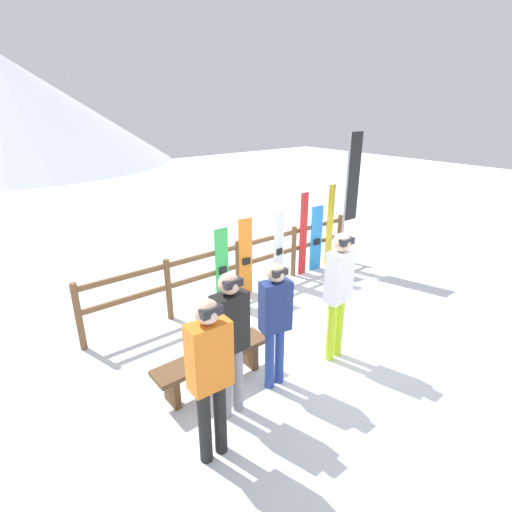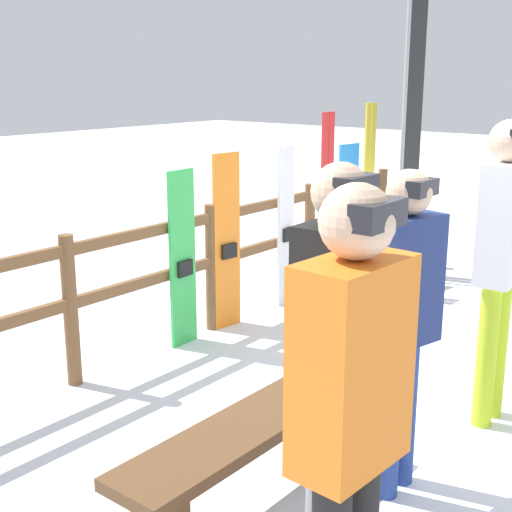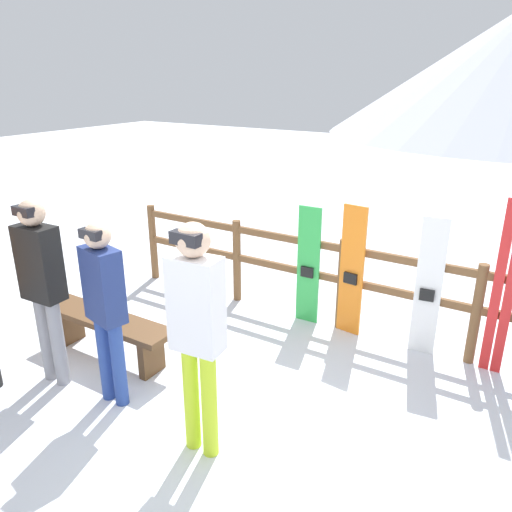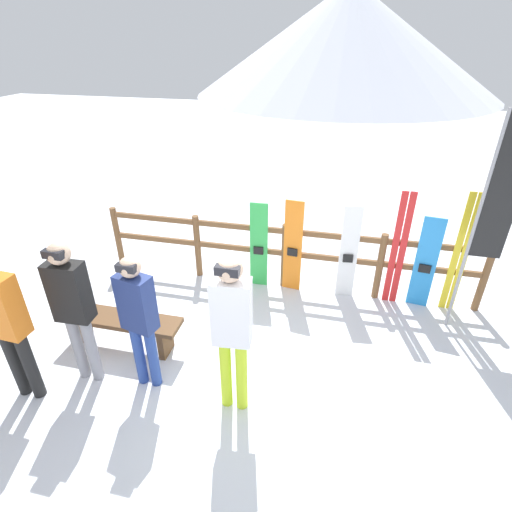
{
  "view_description": "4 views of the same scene",
  "coord_description": "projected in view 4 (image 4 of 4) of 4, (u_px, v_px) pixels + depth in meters",
  "views": [
    {
      "loc": [
        -3.95,
        -3.29,
        3.36
      ],
      "look_at": [
        -0.32,
        1.2,
        1.13
      ],
      "focal_mm": 28.0,
      "sensor_mm": 36.0,
      "label": 1
    },
    {
      "loc": [
        -4.14,
        -1.7,
        2.08
      ],
      "look_at": [
        -0.36,
        1.36,
        0.82
      ],
      "focal_mm": 50.0,
      "sensor_mm": 36.0,
      "label": 2
    },
    {
      "loc": [
        1.86,
        -2.72,
        2.74
      ],
      "look_at": [
        -0.64,
        1.34,
        0.99
      ],
      "focal_mm": 35.0,
      "sensor_mm": 36.0,
      "label": 3
    },
    {
      "loc": [
        0.76,
        -3.12,
        3.52
      ],
      "look_at": [
        -0.22,
        1.16,
        1.03
      ],
      "focal_mm": 28.0,
      "sensor_mm": 36.0,
      "label": 4
    }
  ],
  "objects": [
    {
      "name": "ground_plane",
      "position": [
        252.0,
        386.0,
        4.53
      ],
      "size": [
        40.0,
        40.0,
        0.0
      ],
      "primitive_type": "plane",
      "color": "white"
    },
    {
      "name": "mountain_backdrop",
      "position": [
        347.0,
        40.0,
        23.49
      ],
      "size": [
        18.0,
        18.0,
        6.0
      ],
      "color": "silver",
      "rests_on": "ground"
    },
    {
      "name": "fence",
      "position": [
        285.0,
        250.0,
        6.01
      ],
      "size": [
        5.7,
        0.1,
        1.05
      ],
      "color": "brown",
      "rests_on": "ground"
    },
    {
      "name": "bench",
      "position": [
        121.0,
        324.0,
        4.95
      ],
      "size": [
        1.55,
        0.36,
        0.45
      ],
      "color": "brown",
      "rests_on": "ground"
    },
    {
      "name": "person_white",
      "position": [
        232.0,
        324.0,
        3.77
      ],
      "size": [
        0.39,
        0.24,
        1.83
      ],
      "color": "#B7D826",
      "rests_on": "ground"
    },
    {
      "name": "person_black",
      "position": [
        72.0,
        303.0,
        4.15
      ],
      "size": [
        0.39,
        0.23,
        1.75
      ],
      "color": "gray",
      "rests_on": "ground"
    },
    {
      "name": "person_navy",
      "position": [
        138.0,
        314.0,
        4.1
      ],
      "size": [
        0.4,
        0.28,
        1.65
      ],
      "color": "navy",
      "rests_on": "ground"
    },
    {
      "name": "person_orange",
      "position": [
        5.0,
        318.0,
        3.93
      ],
      "size": [
        0.41,
        0.24,
        1.77
      ],
      "color": "black",
      "rests_on": "ground"
    },
    {
      "name": "snowboard_green",
      "position": [
        259.0,
        246.0,
        6.02
      ],
      "size": [
        0.27,
        0.06,
        1.38
      ],
      "color": "green",
      "rests_on": "ground"
    },
    {
      "name": "snowboard_orange",
      "position": [
        293.0,
        247.0,
        5.89
      ],
      "size": [
        0.28,
        0.08,
        1.46
      ],
      "color": "orange",
      "rests_on": "ground"
    },
    {
      "name": "snowboard_white",
      "position": [
        349.0,
        253.0,
        5.74
      ],
      "size": [
        0.26,
        0.08,
        1.45
      ],
      "color": "white",
      "rests_on": "ground"
    },
    {
      "name": "ski_pair_red",
      "position": [
        398.0,
        250.0,
        5.54
      ],
      "size": [
        0.19,
        0.02,
        1.72
      ],
      "color": "red",
      "rests_on": "ground"
    },
    {
      "name": "snowboard_blue",
      "position": [
        425.0,
        264.0,
        5.55
      ],
      "size": [
        0.29,
        0.08,
        1.39
      ],
      "color": "#288CE0",
      "rests_on": "ground"
    },
    {
      "name": "ski_pair_yellow",
      "position": [
        460.0,
        254.0,
        5.37
      ],
      "size": [
        0.2,
        0.02,
        1.78
      ],
      "color": "yellow",
      "rests_on": "ground"
    },
    {
      "name": "rental_flag",
      "position": [
        493.0,
        206.0,
        4.59
      ],
      "size": [
        0.4,
        0.04,
        2.83
      ],
      "color": "#99999E",
      "rests_on": "ground"
    }
  ]
}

